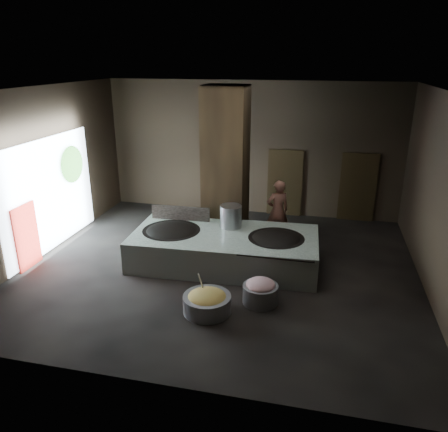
% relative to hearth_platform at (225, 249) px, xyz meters
% --- Properties ---
extents(floor, '(10.00, 9.00, 0.10)m').
position_rel_hearth_platform_xyz_m(floor, '(-0.05, -0.24, -0.47)').
color(floor, black).
rests_on(floor, ground).
extents(ceiling, '(10.00, 9.00, 0.10)m').
position_rel_hearth_platform_xyz_m(ceiling, '(-0.05, -0.24, 4.13)').
color(ceiling, black).
rests_on(ceiling, back_wall).
extents(back_wall, '(10.00, 0.10, 4.50)m').
position_rel_hearth_platform_xyz_m(back_wall, '(-0.05, 4.31, 1.83)').
color(back_wall, black).
rests_on(back_wall, ground).
extents(front_wall, '(10.00, 0.10, 4.50)m').
position_rel_hearth_platform_xyz_m(front_wall, '(-0.05, -4.79, 1.83)').
color(front_wall, black).
rests_on(front_wall, ground).
extents(left_wall, '(0.10, 9.00, 4.50)m').
position_rel_hearth_platform_xyz_m(left_wall, '(-5.10, -0.24, 1.83)').
color(left_wall, black).
rests_on(left_wall, ground).
extents(right_wall, '(0.10, 9.00, 4.50)m').
position_rel_hearth_platform_xyz_m(right_wall, '(5.00, -0.24, 1.83)').
color(right_wall, black).
rests_on(right_wall, ground).
extents(pillar, '(1.20, 1.20, 4.50)m').
position_rel_hearth_platform_xyz_m(pillar, '(-0.35, 1.66, 1.83)').
color(pillar, black).
rests_on(pillar, ground).
extents(hearth_platform, '(4.92, 2.50, 0.84)m').
position_rel_hearth_platform_xyz_m(hearth_platform, '(0.00, 0.00, 0.00)').
color(hearth_platform, silver).
rests_on(hearth_platform, ground).
extents(platform_cap, '(4.73, 2.27, 0.03)m').
position_rel_hearth_platform_xyz_m(platform_cap, '(0.00, 0.00, 0.39)').
color(platform_cap, black).
rests_on(platform_cap, hearth_platform).
extents(wok_left, '(1.52, 1.52, 0.42)m').
position_rel_hearth_platform_xyz_m(wok_left, '(-1.45, -0.05, 0.33)').
color(wok_left, black).
rests_on(wok_left, hearth_platform).
extents(wok_left_rim, '(1.55, 1.55, 0.05)m').
position_rel_hearth_platform_xyz_m(wok_left_rim, '(-1.45, -0.05, 0.40)').
color(wok_left_rim, black).
rests_on(wok_left_rim, hearth_platform).
extents(wok_right, '(1.42, 1.42, 0.40)m').
position_rel_hearth_platform_xyz_m(wok_right, '(1.35, 0.05, 0.33)').
color(wok_right, black).
rests_on(wok_right, hearth_platform).
extents(wok_right_rim, '(1.45, 1.45, 0.05)m').
position_rel_hearth_platform_xyz_m(wok_right_rim, '(1.35, 0.05, 0.40)').
color(wok_right_rim, black).
rests_on(wok_right_rim, hearth_platform).
extents(stock_pot, '(0.59, 0.59, 0.63)m').
position_rel_hearth_platform_xyz_m(stock_pot, '(0.05, 0.55, 0.71)').
color(stock_pot, gray).
rests_on(stock_pot, hearth_platform).
extents(splash_guard, '(1.68, 0.13, 0.42)m').
position_rel_hearth_platform_xyz_m(splash_guard, '(-1.45, 0.75, 0.61)').
color(splash_guard, black).
rests_on(splash_guard, hearth_platform).
extents(cook, '(0.80, 0.70, 1.86)m').
position_rel_hearth_platform_xyz_m(cook, '(1.17, 1.87, 0.51)').
color(cook, '#995E4D').
rests_on(cook, ground).
extents(veg_basin, '(1.32, 1.32, 0.38)m').
position_rel_hearth_platform_xyz_m(veg_basin, '(0.16, -2.39, -0.23)').
color(veg_basin, gray).
rests_on(veg_basin, ground).
extents(veg_fill, '(0.86, 0.86, 0.26)m').
position_rel_hearth_platform_xyz_m(veg_fill, '(0.16, -2.39, -0.07)').
color(veg_fill, '#93A951').
rests_on(veg_fill, veg_basin).
extents(ladle, '(0.08, 0.41, 0.74)m').
position_rel_hearth_platform_xyz_m(ladle, '(0.01, -2.24, 0.13)').
color(ladle, gray).
rests_on(ladle, veg_basin).
extents(meat_basin, '(0.82, 0.82, 0.44)m').
position_rel_hearth_platform_xyz_m(meat_basin, '(1.23, -1.77, -0.20)').
color(meat_basin, gray).
rests_on(meat_basin, ground).
extents(meat_fill, '(0.66, 0.66, 0.25)m').
position_rel_hearth_platform_xyz_m(meat_fill, '(1.23, -1.77, 0.03)').
color(meat_fill, '#BD7180').
rests_on(meat_fill, meat_basin).
extents(doorway_near, '(1.18, 0.08, 2.38)m').
position_rel_hearth_platform_xyz_m(doorway_near, '(1.15, 4.21, 0.68)').
color(doorway_near, black).
rests_on(doorway_near, ground).
extents(doorway_near_glow, '(0.78, 0.04, 1.85)m').
position_rel_hearth_platform_xyz_m(doorway_near_glow, '(1.27, 4.41, 0.63)').
color(doorway_near_glow, '#8C6647').
rests_on(doorway_near_glow, ground).
extents(doorway_far, '(1.18, 0.08, 2.38)m').
position_rel_hearth_platform_xyz_m(doorway_far, '(3.55, 4.21, 0.68)').
color(doorway_far, black).
rests_on(doorway_far, ground).
extents(doorway_far_glow, '(0.88, 0.04, 2.09)m').
position_rel_hearth_platform_xyz_m(doorway_far_glow, '(3.77, 4.29, 0.63)').
color(doorway_far_glow, '#8C6647').
rests_on(doorway_far_glow, ground).
extents(left_opening, '(0.04, 4.20, 3.10)m').
position_rel_hearth_platform_xyz_m(left_opening, '(-5.00, -0.04, 1.18)').
color(left_opening, white).
rests_on(left_opening, ground).
extents(pavilion_sliver, '(0.05, 0.90, 1.70)m').
position_rel_hearth_platform_xyz_m(pavilion_sliver, '(-4.93, -1.34, 0.43)').
color(pavilion_sliver, maroon).
rests_on(pavilion_sliver, ground).
extents(tree_silhouette, '(0.28, 1.10, 1.10)m').
position_rel_hearth_platform_xyz_m(tree_silhouette, '(-4.90, 1.06, 1.78)').
color(tree_silhouette, '#194714').
rests_on(tree_silhouette, left_opening).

